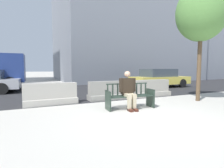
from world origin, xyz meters
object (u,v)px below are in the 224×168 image
(street_tree, at_px, (201,13))
(car_taxi_near, at_px, (159,78))
(jersey_barrier_centre, at_px, (110,92))
(jersey_barrier_right, at_px, (152,90))
(jersey_barrier_left, at_px, (51,96))
(street_bench, at_px, (130,97))
(seated_person, at_px, (128,89))

(street_tree, bearing_deg, car_taxi_near, 66.46)
(jersey_barrier_centre, bearing_deg, car_taxi_near, 30.06)
(jersey_barrier_centre, relative_size, street_tree, 0.41)
(jersey_barrier_right, height_order, car_taxi_near, car_taxi_near)
(car_taxi_near, bearing_deg, jersey_barrier_left, -157.98)
(car_taxi_near, bearing_deg, jersey_barrier_centre, -149.94)
(street_bench, distance_m, jersey_barrier_centre, 1.98)
(jersey_barrier_centre, xyz_separation_m, jersey_barrier_left, (-2.57, -0.06, 0.00))
(jersey_barrier_right, xyz_separation_m, street_tree, (1.03, -1.90, 3.39))
(car_taxi_near, bearing_deg, jersey_barrier_right, -134.92)
(street_tree, bearing_deg, jersey_barrier_centre, 149.82)
(street_bench, relative_size, jersey_barrier_right, 0.86)
(street_bench, height_order, jersey_barrier_left, street_bench)
(jersey_barrier_left, bearing_deg, jersey_barrier_centre, 1.30)
(seated_person, bearing_deg, street_bench, 27.17)
(street_bench, height_order, seated_person, seated_person)
(jersey_barrier_centre, height_order, jersey_barrier_left, same)
(jersey_barrier_left, bearing_deg, street_tree, -17.72)
(street_bench, height_order, street_tree, street_tree)
(street_bench, bearing_deg, jersey_barrier_centre, 86.44)
(jersey_barrier_right, relative_size, car_taxi_near, 0.44)
(jersey_barrier_left, height_order, jersey_barrier_right, same)
(street_bench, distance_m, jersey_barrier_right, 3.11)
(street_bench, height_order, jersey_barrier_right, street_bench)
(street_tree, relative_size, car_taxi_near, 1.08)
(street_bench, height_order, car_taxi_near, car_taxi_near)
(street_bench, distance_m, jersey_barrier_left, 3.10)
(street_tree, bearing_deg, jersey_barrier_right, 118.41)
(street_bench, distance_m, street_tree, 4.81)
(jersey_barrier_centre, xyz_separation_m, street_tree, (3.35, -1.95, 3.39))
(seated_person, relative_size, jersey_barrier_centre, 0.66)
(jersey_barrier_right, relative_size, street_tree, 0.41)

